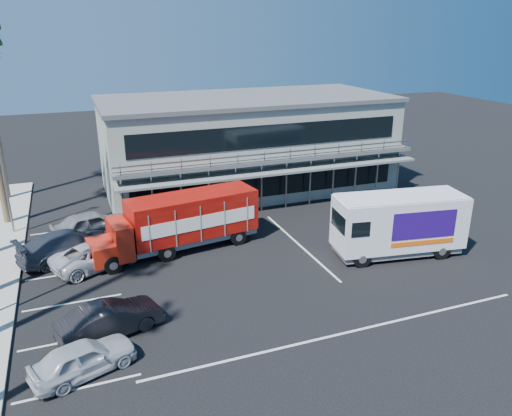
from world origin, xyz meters
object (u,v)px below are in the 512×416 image
object	(u,v)px
parked_car_a	(83,358)
red_truck	(182,221)
white_van	(399,224)
parked_car_b	(111,319)

from	to	relation	value
parked_car_a	red_truck	bearing A→B (deg)	-51.87
white_van	parked_car_b	size ratio (longest dim) A/B	1.72
red_truck	parked_car_b	xyz separation A→B (m)	(-4.83, -7.40, -1.07)
parked_car_a	parked_car_b	world-z (taller)	parked_car_b
red_truck	parked_car_a	world-z (taller)	red_truck
white_van	parked_car_b	xyz separation A→B (m)	(-16.15, -2.36, -1.17)
white_van	parked_car_a	bearing A→B (deg)	-156.50
parked_car_a	parked_car_b	bearing A→B (deg)	-48.21
red_truck	parked_car_a	bearing A→B (deg)	-131.00
white_van	parked_car_b	bearing A→B (deg)	-163.07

